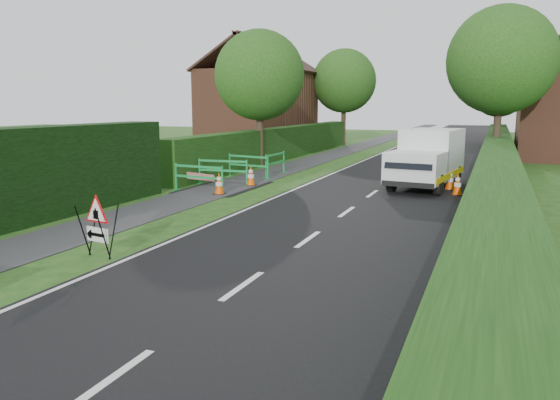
# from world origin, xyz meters

# --- Properties ---
(ground) EXTENTS (120.00, 120.00, 0.00)m
(ground) POSITION_xyz_m (0.00, 0.00, 0.00)
(ground) COLOR #194714
(ground) RESTS_ON ground
(road_surface) EXTENTS (6.00, 90.00, 0.02)m
(road_surface) POSITION_xyz_m (2.50, 35.00, 0.00)
(road_surface) COLOR black
(road_surface) RESTS_ON ground
(footpath) EXTENTS (2.00, 90.00, 0.02)m
(footpath) POSITION_xyz_m (-3.00, 35.00, 0.01)
(footpath) COLOR #2D2D30
(footpath) RESTS_ON ground
(hedge_west_far) EXTENTS (1.00, 24.00, 1.80)m
(hedge_west_far) POSITION_xyz_m (-5.00, 22.00, 0.00)
(hedge_west_far) COLOR #14380F
(hedge_west_far) RESTS_ON ground
(hedge_east) EXTENTS (1.20, 50.00, 1.50)m
(hedge_east) POSITION_xyz_m (6.50, 16.00, 0.00)
(hedge_east) COLOR #14380F
(hedge_east) RESTS_ON ground
(house_west) EXTENTS (7.50, 7.40, 7.88)m
(house_west) POSITION_xyz_m (-10.00, 30.00, 2.90)
(house_west) COLOR brown
(house_west) RESTS_ON ground
(tree_nw) EXTENTS (4.40, 4.40, 6.70)m
(tree_nw) POSITION_xyz_m (-4.60, 18.00, 4.48)
(tree_nw) COLOR #2D2116
(tree_nw) RESTS_ON ground
(tree_ne) EXTENTS (5.20, 5.20, 7.79)m
(tree_ne) POSITION_xyz_m (6.40, 22.00, 5.17)
(tree_ne) COLOR #2D2116
(tree_ne) RESTS_ON ground
(tree_fw) EXTENTS (4.80, 4.80, 7.24)m
(tree_fw) POSITION_xyz_m (-4.60, 34.00, 4.83)
(tree_fw) COLOR #2D2116
(tree_fw) RESTS_ON ground
(tree_fe) EXTENTS (4.20, 4.20, 6.33)m
(tree_fe) POSITION_xyz_m (6.40, 38.00, 4.22)
(tree_fe) COLOR #2D2116
(tree_fe) RESTS_ON ground
(triangle_sign) EXTENTS (0.87, 0.87, 1.10)m
(triangle_sign) POSITION_xyz_m (-1.00, 1.52, 0.76)
(triangle_sign) COLOR black
(triangle_sign) RESTS_ON ground
(works_van) EXTENTS (2.45, 4.92, 2.15)m
(works_van) POSITION_xyz_m (4.06, 13.75, 1.14)
(works_van) COLOR silver
(works_van) RESTS_ON ground
(traffic_cone_0) EXTENTS (0.38, 0.38, 0.79)m
(traffic_cone_0) POSITION_xyz_m (5.26, 12.30, 0.39)
(traffic_cone_0) COLOR black
(traffic_cone_0) RESTS_ON ground
(traffic_cone_1) EXTENTS (0.38, 0.38, 0.79)m
(traffic_cone_1) POSITION_xyz_m (4.92, 13.46, 0.39)
(traffic_cone_1) COLOR black
(traffic_cone_1) RESTS_ON ground
(traffic_cone_2) EXTENTS (0.38, 0.38, 0.79)m
(traffic_cone_2) POSITION_xyz_m (5.03, 15.11, 0.39)
(traffic_cone_2) COLOR black
(traffic_cone_2) RESTS_ON ground
(traffic_cone_3) EXTENTS (0.38, 0.38, 0.79)m
(traffic_cone_3) POSITION_xyz_m (-2.41, 9.47, 0.39)
(traffic_cone_3) COLOR black
(traffic_cone_3) RESTS_ON ground
(traffic_cone_4) EXTENTS (0.38, 0.38, 0.79)m
(traffic_cone_4) POSITION_xyz_m (-2.26, 11.76, 0.39)
(traffic_cone_4) COLOR black
(traffic_cone_4) RESTS_ON ground
(ped_barrier_0) EXTENTS (2.09, 0.57, 1.00)m
(ped_barrier_0) POSITION_xyz_m (-3.31, 9.62, 0.63)
(ped_barrier_0) COLOR green
(ped_barrier_0) RESTS_ON ground
(ped_barrier_1) EXTENTS (2.08, 0.48, 1.00)m
(ped_barrier_1) POSITION_xyz_m (-3.41, 11.66, 0.63)
(ped_barrier_1) COLOR green
(ped_barrier_1) RESTS_ON ground
(ped_barrier_2) EXTENTS (2.09, 0.77, 1.00)m
(ped_barrier_2) POSITION_xyz_m (-3.26, 13.70, 0.63)
(ped_barrier_2) COLOR green
(ped_barrier_2) RESTS_ON ground
(ped_barrier_3) EXTENTS (0.38, 2.07, 1.00)m
(ped_barrier_3) POSITION_xyz_m (-2.57, 15.02, 0.63)
(ped_barrier_3) COLOR green
(ped_barrier_3) RESTS_ON ground
(redwhite_plank) EXTENTS (1.43, 0.53, 0.25)m
(redwhite_plank) POSITION_xyz_m (-3.69, 10.40, 0.00)
(redwhite_plank) COLOR red
(redwhite_plank) RESTS_ON ground
(hatchback_car) EXTENTS (2.26, 4.18, 1.35)m
(hatchback_car) POSITION_xyz_m (2.97, 25.34, 0.67)
(hatchback_car) COLOR silver
(hatchback_car) RESTS_ON ground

